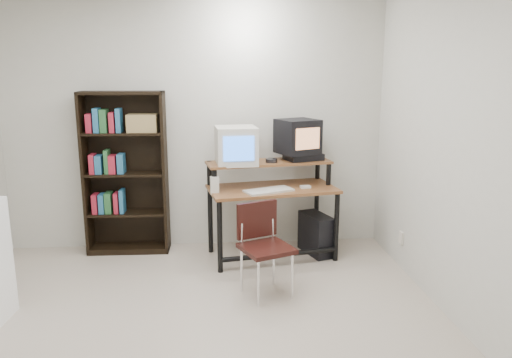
{
  "coord_description": "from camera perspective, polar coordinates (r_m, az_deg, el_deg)",
  "views": [
    {
      "loc": [
        0.19,
        -3.32,
        1.92
      ],
      "look_at": [
        0.56,
        1.1,
        0.93
      ],
      "focal_mm": 35.0,
      "sensor_mm": 36.0,
      "label": 1
    }
  ],
  "objects": [
    {
      "name": "computer_desk",
      "position": [
        5.07,
        1.79,
        -1.36
      ],
      "size": [
        1.36,
        0.84,
        0.98
      ],
      "rotation": [
        0.0,
        0.0,
        0.17
      ],
      "color": "brown",
      "rests_on": "floor"
    },
    {
      "name": "bookshelf",
      "position": [
        5.36,
        -14.66,
        0.92
      ],
      "size": [
        0.85,
        0.3,
        1.69
      ],
      "rotation": [
        0.0,
        0.0,
        -0.02
      ],
      "color": "black",
      "rests_on": "floor"
    },
    {
      "name": "right_wall",
      "position": [
        3.83,
        23.45,
        2.27
      ],
      "size": [
        0.01,
        4.0,
        2.6
      ],
      "primitive_type": "cube",
      "color": "beige",
      "rests_on": "floor"
    },
    {
      "name": "pc_tower",
      "position": [
        5.31,
        6.9,
        -6.26
      ],
      "size": [
        0.33,
        0.49,
        0.42
      ],
      "primitive_type": "cube",
      "rotation": [
        0.0,
        0.0,
        0.32
      ],
      "color": "black",
      "rests_on": "floor"
    },
    {
      "name": "vcr",
      "position": [
        5.2,
        5.43,
        2.5
      ],
      "size": [
        0.42,
        0.36,
        0.08
      ],
      "primitive_type": "cube",
      "rotation": [
        0.0,
        0.0,
        0.31
      ],
      "color": "black",
      "rests_on": "computer_desk"
    },
    {
      "name": "mousepad",
      "position": [
        5.03,
        5.73,
        -1.21
      ],
      "size": [
        0.22,
        0.19,
        0.01
      ],
      "primitive_type": "cube",
      "rotation": [
        0.0,
        0.0,
        -0.03
      ],
      "color": "black",
      "rests_on": "computer_desk"
    },
    {
      "name": "floor",
      "position": [
        3.84,
        -7.36,
        -17.55
      ],
      "size": [
        4.0,
        4.0,
        0.01
      ],
      "primitive_type": "cube",
      "color": "beige",
      "rests_on": "ground"
    },
    {
      "name": "crt_monitor",
      "position": [
        4.99,
        -2.3,
        3.84
      ],
      "size": [
        0.43,
        0.44,
        0.38
      ],
      "rotation": [
        0.0,
        0.0,
        0.09
      ],
      "color": "beige",
      "rests_on": "computer_desk"
    },
    {
      "name": "cd_spindle",
      "position": [
        5.04,
        1.78,
        2.06
      ],
      "size": [
        0.14,
        0.14,
        0.05
      ],
      "primitive_type": "cylinder",
      "rotation": [
        0.0,
        0.0,
        0.15
      ],
      "color": "#26262B",
      "rests_on": "computer_desk"
    },
    {
      "name": "school_chair",
      "position": [
        4.29,
        0.79,
        -6.91
      ],
      "size": [
        0.51,
        0.51,
        0.79
      ],
      "rotation": [
        0.0,
        0.0,
        0.39
      ],
      "color": "black",
      "rests_on": "floor"
    },
    {
      "name": "crt_tv",
      "position": [
        5.16,
        4.78,
        4.86
      ],
      "size": [
        0.49,
        0.48,
        0.35
      ],
      "rotation": [
        0.0,
        0.0,
        0.41
      ],
      "color": "black",
      "rests_on": "vcr"
    },
    {
      "name": "wall_outlet",
      "position": [
        5.08,
        16.26,
        -6.48
      ],
      "size": [
        0.02,
        0.08,
        0.12
      ],
      "primitive_type": "cube",
      "color": "beige",
      "rests_on": "right_wall"
    },
    {
      "name": "desk_speaker",
      "position": [
        4.84,
        -4.76,
        -0.72
      ],
      "size": [
        0.09,
        0.08,
        0.17
      ],
      "primitive_type": "cube",
      "rotation": [
        0.0,
        0.0,
        0.12
      ],
      "color": "beige",
      "rests_on": "computer_desk"
    },
    {
      "name": "front_wall",
      "position": [
        1.47,
        -12.11,
        -12.59
      ],
      "size": [
        4.0,
        0.01,
        2.6
      ],
      "primitive_type": "cube",
      "color": "beige",
      "rests_on": "floor"
    },
    {
      "name": "keyboard",
      "position": [
        4.87,
        1.47,
        -1.41
      ],
      "size": [
        0.51,
        0.38,
        0.03
      ],
      "primitive_type": "cube",
      "rotation": [
        0.0,
        0.0,
        0.4
      ],
      "color": "beige",
      "rests_on": "computer_desk"
    },
    {
      "name": "back_wall",
      "position": [
        5.36,
        -6.87,
        5.9
      ],
      "size": [
        4.0,
        0.01,
        2.6
      ],
      "primitive_type": "cube",
      "color": "beige",
      "rests_on": "floor"
    },
    {
      "name": "mouse",
      "position": [
        5.04,
        5.67,
        -0.95
      ],
      "size": [
        0.11,
        0.08,
        0.03
      ],
      "primitive_type": "cube",
      "rotation": [
        0.0,
        0.0,
        0.19
      ],
      "color": "white",
      "rests_on": "mousepad"
    }
  ]
}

